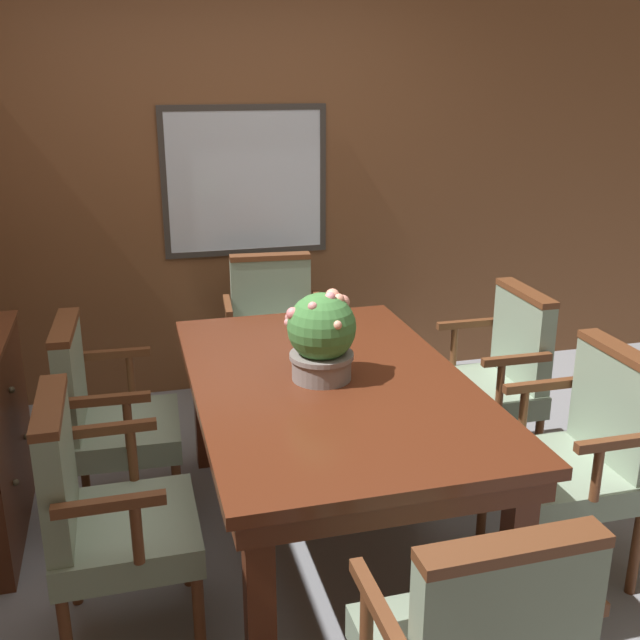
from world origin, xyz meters
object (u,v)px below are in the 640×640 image
chair_right_far (495,373)px  chair_right_near (580,451)px  chair_left_far (105,413)px  potted_plant (322,336)px  chair_head_far (274,331)px  dining_table (329,400)px  chair_left_near (103,510)px

chair_right_far → chair_right_near: (-0.05, -0.81, 0.00)m
chair_left_far → potted_plant: (0.87, -0.40, 0.41)m
chair_left_far → chair_head_far: bearing=-44.2°
chair_left_far → chair_right_near: (1.80, -0.83, 0.00)m
chair_right_near → dining_table: bearing=-115.2°
chair_right_far → chair_right_near: bearing=-2.9°
chair_left_far → chair_left_near: bearing=-177.7°
chair_head_far → chair_right_far: size_ratio=1.00×
chair_right_near → chair_head_far: bearing=-152.7°
dining_table → chair_right_near: size_ratio=1.89×
chair_left_near → chair_right_near: size_ratio=1.00×
chair_left_far → chair_left_near: 0.78m
chair_left_far → chair_right_near: size_ratio=1.00×
dining_table → chair_right_near: (0.90, -0.43, -0.14)m
chair_left_far → potted_plant: potted_plant is taller
chair_left_near → chair_right_far: size_ratio=1.00×
chair_head_far → chair_right_far: same height
chair_left_near → potted_plant: bearing=-66.3°
dining_table → chair_left_near: bearing=-157.2°
dining_table → chair_left_far: (-0.90, 0.40, -0.14)m
chair_head_far → potted_plant: (-0.06, -1.27, 0.41)m
chair_head_far → chair_right_near: same height
chair_right_near → chair_left_far: bearing=-114.6°
chair_left_far → potted_plant: bearing=-112.1°
chair_right_near → chair_right_far: bearing=176.5°
dining_table → chair_right_far: (0.95, 0.38, -0.14)m
potted_plant → chair_left_near: bearing=-156.1°
dining_table → chair_left_near: 0.99m
potted_plant → chair_head_far: bearing=87.4°
dining_table → chair_left_near: chair_left_near is taller
chair_left_far → chair_right_near: same height
chair_head_far → chair_right_near: (0.87, -1.71, 0.00)m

